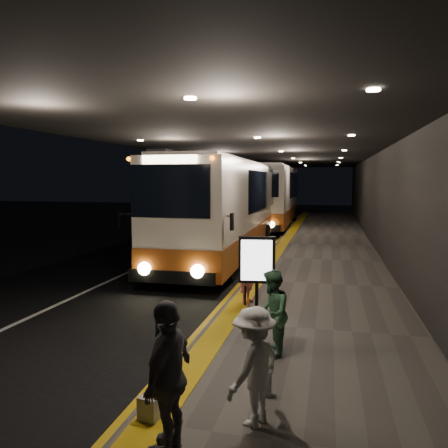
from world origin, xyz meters
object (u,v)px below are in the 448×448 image
at_px(passenger_boarding, 248,271).
at_px(passenger_waiting_white, 254,366).
at_px(coach_main, 224,213).
at_px(coach_second, 272,199).
at_px(passenger_waiting_green, 272,313).
at_px(stanchion_post, 245,285).
at_px(passenger_waiting_grey, 169,377).
at_px(info_sign, 257,261).
at_px(bag_plain, 148,409).
at_px(bag_polka, 261,383).

distance_m(passenger_boarding, passenger_waiting_white, 5.40).
xyz_separation_m(coach_main, coach_second, (0.34, 12.70, 0.07)).
relative_size(coach_main, coach_second, 0.97).
height_order(passenger_waiting_green, stanchion_post, passenger_waiting_green).
height_order(passenger_boarding, stanchion_post, passenger_boarding).
distance_m(passenger_waiting_grey, info_sign, 5.41).
xyz_separation_m(passenger_waiting_white, stanchion_post, (-1.08, 5.06, -0.25)).
xyz_separation_m(coach_second, passenger_waiting_grey, (2.13, -25.49, -0.91)).
height_order(coach_second, passenger_boarding, coach_second).
relative_size(coach_second, info_sign, 7.27).
bearing_deg(passenger_waiting_white, bag_plain, -53.62).
height_order(bag_polka, bag_plain, bag_polka).
distance_m(passenger_waiting_green, passenger_waiting_grey, 3.06).
bearing_deg(bag_plain, coach_main, 99.22).
bearing_deg(coach_main, info_sign, -72.12).
height_order(coach_main, passenger_waiting_green, coach_main).
distance_m(passenger_waiting_green, stanchion_post, 3.08).
bearing_deg(bag_plain, passenger_waiting_grey, -46.84).
xyz_separation_m(bag_plain, stanchion_post, (0.23, 5.34, 0.34)).
relative_size(passenger_boarding, bag_polka, 4.42).
distance_m(bag_polka, info_sign, 4.08).
bearing_deg(bag_polka, stanchion_post, 103.68).
relative_size(coach_second, passenger_waiting_white, 8.61).
bearing_deg(info_sign, coach_main, 101.99).
xyz_separation_m(coach_second, info_sign, (2.24, -20.09, -0.59)).
height_order(passenger_waiting_green, passenger_waiting_grey, passenger_waiting_grey).
bearing_deg(bag_polka, coach_main, 106.22).
xyz_separation_m(passenger_boarding, passenger_waiting_green, (1.00, -3.12, -0.05)).
xyz_separation_m(info_sign, stanchion_post, (-0.36, 0.46, -0.69)).
relative_size(coach_second, bag_plain, 40.77).
distance_m(passenger_waiting_green, bag_polka, 1.57).
bearing_deg(passenger_waiting_grey, info_sign, -176.77).
distance_m(bag_plain, stanchion_post, 5.36).
xyz_separation_m(bag_plain, info_sign, (0.59, 4.89, 1.04)).
distance_m(coach_main, passenger_waiting_green, 10.40).
bearing_deg(info_sign, bag_polka, -87.01).
bearing_deg(coach_second, bag_plain, -87.37).
relative_size(coach_main, info_sign, 7.07).
height_order(passenger_waiting_white, bag_plain, passenger_waiting_white).
bearing_deg(passenger_waiting_grey, stanchion_post, -173.20).
xyz_separation_m(coach_main, bag_plain, (1.99, -12.28, -1.56)).
relative_size(bag_polka, stanchion_post, 0.36).
xyz_separation_m(bag_polka, bag_plain, (-1.29, -1.00, -0.02)).
height_order(passenger_waiting_grey, stanchion_post, passenger_waiting_grey).
height_order(coach_main, bag_polka, coach_main).
bearing_deg(passenger_waiting_grey, passenger_boarding, -173.44).
height_order(passenger_waiting_grey, info_sign, info_sign).
bearing_deg(passenger_waiting_green, bag_polka, -1.97).
bearing_deg(passenger_waiting_green, passenger_waiting_white, -1.93).
relative_size(passenger_waiting_green, stanchion_post, 1.51).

